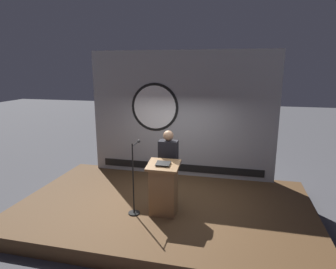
% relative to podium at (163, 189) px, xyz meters
% --- Properties ---
extents(ground_plane, '(40.00, 40.00, 0.00)m').
position_rel_podium_xyz_m(ground_plane, '(-0.10, 0.46, -0.85)').
color(ground_plane, '#4C4C51').
extents(stage_platform, '(6.40, 4.00, 0.30)m').
position_rel_podium_xyz_m(stage_platform, '(-0.10, 0.46, -0.70)').
color(stage_platform, brown).
rests_on(stage_platform, ground).
extents(banner_display, '(5.01, 0.12, 3.38)m').
position_rel_podium_xyz_m(banner_display, '(-0.12, 2.30, 1.13)').
color(banner_display, '#9E9EA3').
rests_on(banner_display, stage_platform).
extents(podium, '(0.64, 0.50, 1.12)m').
position_rel_podium_xyz_m(podium, '(0.00, 0.00, 0.00)').
color(podium, olive).
rests_on(podium, stage_platform).
extents(speaker_person, '(0.40, 0.26, 1.65)m').
position_rel_podium_xyz_m(speaker_person, '(-0.01, 0.48, 0.29)').
color(speaker_person, black).
rests_on(speaker_person, stage_platform).
extents(microphone_stand, '(0.24, 0.54, 1.50)m').
position_rel_podium_xyz_m(microphone_stand, '(-0.59, -0.10, -0.02)').
color(microphone_stand, black).
rests_on(microphone_stand, stage_platform).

